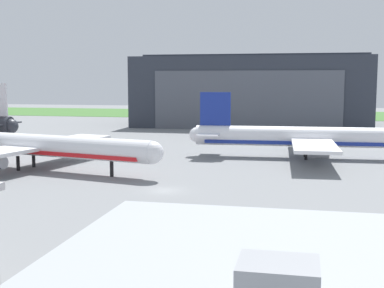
# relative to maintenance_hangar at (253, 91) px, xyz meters

# --- Properties ---
(ground_plane) EXTENTS (440.00, 440.00, 0.00)m
(ground_plane) POSITION_rel_maintenance_hangar_xyz_m (-1.30, -104.93, -10.84)
(ground_plane) COLOR slate
(grass_field_strip) EXTENTS (440.00, 56.00, 0.08)m
(grass_field_strip) POSITION_rel_maintenance_hangar_xyz_m (-1.30, 51.71, -10.80)
(grass_field_strip) COLOR #417033
(grass_field_strip) RESTS_ON ground_plane
(maintenance_hangar) EXTENTS (71.07, 39.83, 22.60)m
(maintenance_hangar) POSITION_rel_maintenance_hangar_xyz_m (0.00, 0.00, 0.00)
(maintenance_hangar) COLOR #2D333D
(maintenance_hangar) RESTS_ON ground_plane
(airliner_far_right) EXTENTS (47.62, 37.74, 12.17)m
(airliner_far_right) POSITION_rel_maintenance_hangar_xyz_m (18.42, -71.67, -6.95)
(airliner_far_right) COLOR white
(airliner_far_right) RESTS_ON ground_plane
(airliner_near_right) EXTENTS (45.60, 37.14, 11.67)m
(airliner_near_right) POSITION_rel_maintenance_hangar_xyz_m (-26.44, -93.51, -6.91)
(airliner_near_right) COLOR silver
(airliner_near_right) RESTS_ON ground_plane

